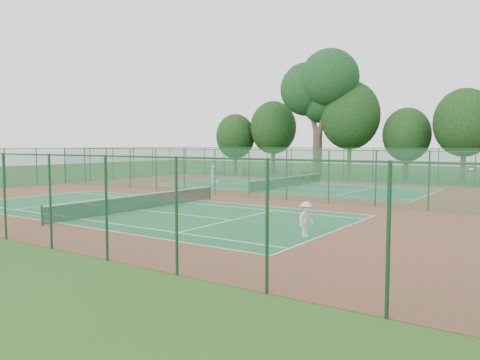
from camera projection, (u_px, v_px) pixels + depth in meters
name	position (u px, v px, depth m)	size (l,w,h in m)	color
ground	(232.00, 196.00, 34.64)	(120.00, 120.00, 0.00)	#244916
red_pad	(232.00, 196.00, 34.64)	(40.00, 36.00, 0.01)	brown
court_near	(142.00, 210.00, 27.22)	(23.77, 10.97, 0.01)	#1E5F35
court_far	(289.00, 187.00, 42.06)	(23.77, 10.97, 0.01)	#1F6440
fence_north	(330.00, 164.00, 49.34)	(40.00, 0.09, 3.50)	#184927
fence_west	(65.00, 166.00, 45.73)	(0.09, 36.00, 3.50)	#184A2F
fence_divider	(232.00, 173.00, 34.50)	(40.00, 0.09, 3.50)	#1B522D
tennis_net_near	(142.00, 201.00, 27.18)	(0.10, 12.90, 0.97)	#153A1B
tennis_net_far	(289.00, 181.00, 42.01)	(0.10, 12.90, 0.97)	#14391B
player_near	(306.00, 219.00, 19.33)	(0.95, 0.55, 1.47)	white
player_far	(213.00, 174.00, 45.87)	(0.65, 0.42, 1.77)	silver
trash_bin	(241.00, 173.00, 55.07)	(0.49, 0.49, 0.87)	slate
bench	(308.00, 176.00, 49.94)	(1.53, 0.60, 0.92)	#123418
kit_bag	(216.00, 181.00, 46.37)	(0.79, 0.30, 0.30)	white
stray_ball_a	(262.00, 199.00, 32.21)	(0.07, 0.07, 0.07)	#B7D531
stray_ball_b	(312.00, 203.00, 30.14)	(0.08, 0.08, 0.08)	#C6E134
stray_ball_c	(219.00, 196.00, 34.71)	(0.07, 0.07, 0.07)	#D5F037
big_tree	(320.00, 88.00, 54.00)	(9.53, 6.97, 14.63)	#39291F
evergreen_row	(355.00, 177.00, 54.35)	(39.00, 5.00, 12.00)	black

